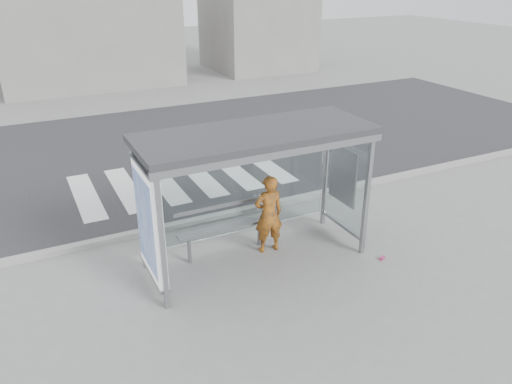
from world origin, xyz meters
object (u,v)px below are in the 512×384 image
bus_shelter (236,167)px  soda_can (382,258)px  person (269,214)px  bench (225,227)px

bus_shelter → soda_can: size_ratio=34.98×
bus_shelter → person: size_ratio=2.63×
bus_shelter → bench: size_ratio=2.21×
bench → bus_shelter: bearing=-80.6°
bench → soda_can: bench is taller
person → bench: person is taller
bus_shelter → bench: (-0.07, 0.44, -1.40)m
bench → soda_can: size_ratio=15.84×
soda_can → bus_shelter: bearing=155.8°
bus_shelter → person: 1.40m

